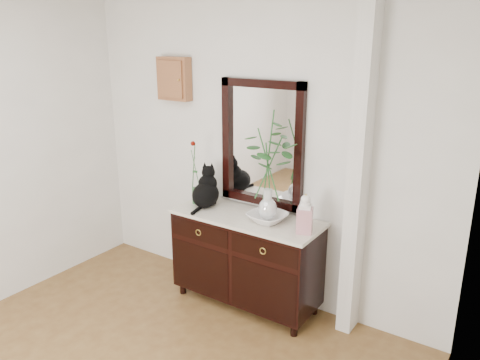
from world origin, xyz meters
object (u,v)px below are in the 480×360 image
Objects in this scene: lotus_bowl at (267,217)px; ginger_jar at (305,213)px; sideboard at (246,255)px; cat at (205,187)px.

ginger_jar is (0.35, -0.02, 0.12)m from lotus_bowl.
lotus_bowl is (0.22, -0.01, 0.41)m from sideboard.
sideboard is 0.71m from cat.
cat reaches higher than lotus_bowl.
cat is at bearing 179.44° from lotus_bowl.
lotus_bowl is at bearing -3.85° from sideboard.
lotus_bowl reaches higher than sideboard.
ginger_jar is (0.57, -0.04, 0.54)m from sideboard.
sideboard is at bearing 176.15° from lotus_bowl.
ginger_jar reaches higher than lotus_bowl.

